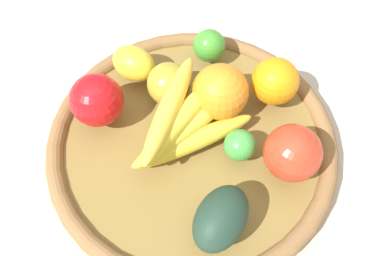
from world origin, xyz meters
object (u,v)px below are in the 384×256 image
apple_0 (97,100)px  lime_0 (240,145)px  lime_1 (209,46)px  apple_1 (293,153)px  orange_0 (220,92)px  apple_2 (168,84)px  orange_1 (275,81)px  lemon_0 (134,63)px  banana_bunch (183,124)px  avocado (221,218)px

apple_0 → lime_0: 0.21m
lime_1 → apple_1: (-0.23, -0.00, 0.01)m
orange_0 → apple_0: (0.07, 0.16, -0.00)m
apple_0 → apple_2: apple_0 is taller
orange_0 → orange_1: 0.09m
apple_2 → orange_1: bearing=-115.7°
lemon_0 → lime_1: same height
apple_2 → apple_1: (-0.18, -0.10, 0.01)m
apple_0 → banana_bunch: (-0.09, -0.09, -0.00)m
avocado → apple_2: size_ratio=1.40×
lemon_0 → apple_2: bearing=-155.9°
banana_bunch → apple_0: bearing=46.4°
avocado → banana_bunch: banana_bunch is taller
orange_1 → lime_0: size_ratio=1.60×
lemon_0 → avocado: bearing=-179.9°
avocado → lime_0: size_ratio=2.02×
avocado → orange_1: (0.14, -0.17, 0.00)m
apple_2 → avocado: bearing=172.4°
lime_1 → orange_0: bearing=160.5°
apple_2 → lemon_0: size_ratio=0.90×
avocado → orange_1: size_ratio=1.27×
apple_2 → orange_1: orange_1 is taller
apple_0 → lemon_0: (0.05, -0.08, -0.01)m
apple_1 → avocado: bearing=104.8°
orange_0 → apple_0: bearing=67.6°
apple_2 → lemon_0: 0.07m
apple_0 → apple_1: same height
apple_0 → banana_bunch: 0.13m
banana_bunch → orange_0: bearing=-73.0°
orange_0 → apple_2: size_ratio=1.28×
apple_2 → orange_0: bearing=-132.1°
orange_1 → lime_0: (-0.06, 0.10, -0.01)m
apple_1 → orange_1: (0.11, -0.05, -0.00)m
avocado → apple_0: 0.24m
lime_1 → banana_bunch: bearing=138.8°
banana_bunch → lime_1: size_ratio=3.64×
apple_1 → lime_0: size_ratio=1.74×
orange_0 → lemon_0: bearing=36.6°
lime_1 → lime_0: lime_1 is taller
orange_0 → apple_2: bearing=47.9°
apple_0 → orange_1: bearing=-108.6°
apple_1 → lime_0: apple_1 is taller
avocado → apple_2: 0.21m
lemon_0 → lime_0: lemon_0 is taller
apple_0 → orange_1: apple_0 is taller
avocado → apple_2: apple_2 is taller
apple_1 → orange_1: 0.12m
lime_1 → apple_1: apple_1 is taller
avocado → lime_1: 0.29m
apple_1 → lemon_0: bearing=26.9°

